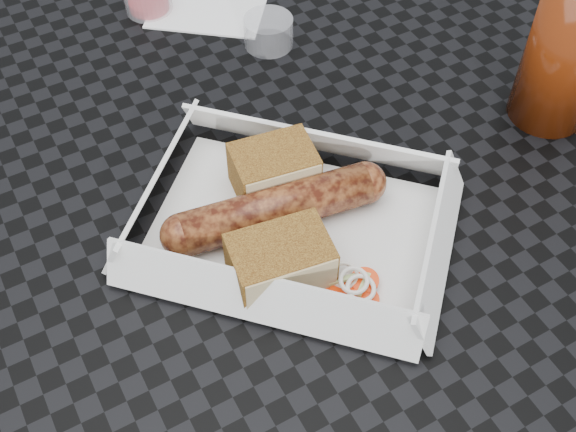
# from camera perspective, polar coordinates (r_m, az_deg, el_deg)

# --- Properties ---
(patio_table) EXTENTS (0.80, 0.80, 0.74)m
(patio_table) POSITION_cam_1_polar(r_m,az_deg,el_deg) (0.68, -2.66, -2.03)
(patio_table) COLOR black
(patio_table) RESTS_ON ground
(food_tray) EXTENTS (0.22, 0.15, 0.00)m
(food_tray) POSITION_cam_1_polar(r_m,az_deg,el_deg) (0.59, 0.27, -0.97)
(food_tray) COLOR white
(food_tray) RESTS_ON patio_table
(bratwurst) EXTENTS (0.16, 0.13, 0.04)m
(bratwurst) POSITION_cam_1_polar(r_m,az_deg,el_deg) (0.58, -0.92, 0.61)
(bratwurst) COLOR brown
(bratwurst) RESTS_ON food_tray
(bread_near) EXTENTS (0.08, 0.08, 0.04)m
(bread_near) POSITION_cam_1_polar(r_m,az_deg,el_deg) (0.60, -1.12, 3.63)
(bread_near) COLOR brown
(bread_near) RESTS_ON food_tray
(bread_far) EXTENTS (0.09, 0.08, 0.04)m
(bread_far) POSITION_cam_1_polar(r_m,az_deg,el_deg) (0.54, -0.61, -3.53)
(bread_far) COLOR brown
(bread_far) RESTS_ON food_tray
(veg_garnish) EXTENTS (0.03, 0.03, 0.00)m
(veg_garnish) POSITION_cam_1_polar(r_m,az_deg,el_deg) (0.55, 4.82, -5.64)
(veg_garnish) COLOR #F4370A
(veg_garnish) RESTS_ON food_tray
(napkin) EXTENTS (0.13, 0.13, 0.00)m
(napkin) POSITION_cam_1_polar(r_m,az_deg,el_deg) (0.83, -6.08, 16.64)
(napkin) COLOR white
(napkin) RESTS_ON patio_table
(condiment_cup_empty) EXTENTS (0.05, 0.05, 0.03)m
(condiment_cup_empty) POSITION_cam_1_polar(r_m,az_deg,el_deg) (0.75, -1.55, 14.35)
(condiment_cup_empty) COLOR silver
(condiment_cup_empty) RESTS_ON patio_table
(drink_glass) EXTENTS (0.07, 0.07, 0.13)m
(drink_glass) POSITION_cam_1_polar(r_m,az_deg,el_deg) (0.68, 21.10, 11.76)
(drink_glass) COLOR #511A06
(drink_glass) RESTS_ON patio_table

